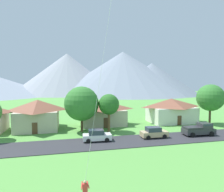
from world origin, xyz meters
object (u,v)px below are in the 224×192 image
(house_left_center, at_px, (171,110))
(parked_car_white_mid_west, at_px, (97,136))
(parked_car_tan_west_end, at_px, (154,133))
(house_right_center, at_px, (38,114))
(house_leftmost, at_px, (103,112))
(tree_center, at_px, (109,105))
(pickup_truck_charcoal_west_side, at_px, (199,129))
(tree_right_of_center, at_px, (210,98))
(tree_left_of_center, at_px, (82,104))

(house_left_center, bearing_deg, parked_car_white_mid_west, -150.09)
(parked_car_tan_west_end, bearing_deg, house_right_center, 150.71)
(house_leftmost, xyz_separation_m, house_right_center, (-12.69, -1.06, 0.30))
(tree_center, height_order, parked_car_white_mid_west, tree_center)
(parked_car_white_mid_west, bearing_deg, house_right_center, 133.28)
(tree_center, relative_size, parked_car_tan_west_end, 1.61)
(parked_car_white_mid_west, xyz_separation_m, pickup_truck_charcoal_west_side, (17.04, -0.60, 0.19))
(parked_car_white_mid_west, height_order, pickup_truck_charcoal_west_side, pickup_truck_charcoal_west_side)
(house_leftmost, relative_size, tree_center, 1.41)
(house_leftmost, relative_size, house_right_center, 1.16)
(tree_center, bearing_deg, house_leftmost, 89.62)
(tree_center, xyz_separation_m, parked_car_tan_west_end, (6.08, -5.55, -4.02))
(pickup_truck_charcoal_west_side, bearing_deg, parked_car_tan_west_end, 177.46)
(house_left_center, distance_m, pickup_truck_charcoal_west_side, 11.37)
(house_leftmost, xyz_separation_m, house_left_center, (15.34, -0.74, 0.16))
(tree_center, bearing_deg, parked_car_white_mid_west, -119.41)
(parked_car_tan_west_end, distance_m, pickup_truck_charcoal_west_side, 7.99)
(house_left_center, xyz_separation_m, tree_right_of_center, (6.72, -4.02, 2.91))
(tree_left_of_center, bearing_deg, house_right_center, 154.09)
(parked_car_tan_west_end, bearing_deg, house_left_center, 49.31)
(house_right_center, distance_m, tree_right_of_center, 35.05)
(house_right_center, bearing_deg, house_left_center, 0.64)
(tree_left_of_center, relative_size, parked_car_tan_west_end, 1.92)
(house_right_center, relative_size, parked_car_white_mid_west, 1.92)
(tree_left_of_center, relative_size, tree_center, 1.20)
(tree_center, relative_size, pickup_truck_charcoal_west_side, 1.28)
(tree_left_of_center, height_order, pickup_truck_charcoal_west_side, tree_left_of_center)
(parked_car_tan_west_end, bearing_deg, tree_right_of_center, 23.00)
(house_leftmost, bearing_deg, house_right_center, -175.24)
(house_right_center, relative_size, pickup_truck_charcoal_west_side, 1.56)
(house_left_center, xyz_separation_m, tree_center, (-15.38, -5.27, 2.14))
(house_leftmost, height_order, pickup_truck_charcoal_west_side, house_leftmost)
(house_leftmost, height_order, parked_car_tan_west_end, house_leftmost)
(house_leftmost, xyz_separation_m, tree_right_of_center, (22.06, -4.76, 3.07))
(tree_center, distance_m, parked_car_white_mid_west, 7.29)
(house_left_center, height_order, pickup_truck_charcoal_west_side, house_left_center)
(house_right_center, height_order, parked_car_tan_west_end, house_right_center)
(parked_car_white_mid_west, distance_m, pickup_truck_charcoal_west_side, 17.05)
(parked_car_tan_west_end, xyz_separation_m, pickup_truck_charcoal_west_side, (7.98, -0.35, 0.19))
(tree_left_of_center, xyz_separation_m, tree_center, (4.72, -1.10, -0.17))
(house_right_center, xyz_separation_m, tree_right_of_center, (34.74, -3.70, 2.77))
(house_left_center, height_order, parked_car_tan_west_end, house_left_center)
(house_left_center, distance_m, house_right_center, 28.03)
(parked_car_tan_west_end, bearing_deg, tree_left_of_center, 148.36)
(house_left_center, height_order, tree_right_of_center, tree_right_of_center)
(tree_center, bearing_deg, house_right_center, 158.60)
(tree_right_of_center, bearing_deg, parked_car_tan_west_end, -157.00)
(tree_right_of_center, bearing_deg, house_leftmost, 167.82)
(tree_left_of_center, distance_m, pickup_truck_charcoal_west_side, 20.43)
(house_left_center, xyz_separation_m, parked_car_tan_west_end, (-9.30, -10.82, -1.88))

